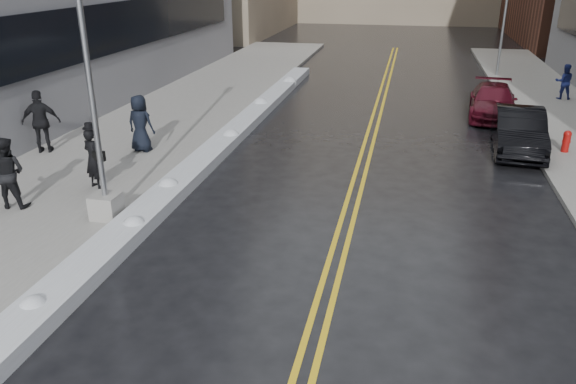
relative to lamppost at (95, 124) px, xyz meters
The scene contains 15 objects.
ground 4.62m from the lamppost, 31.22° to the right, with size 160.00×160.00×0.00m, color black.
sidewalk_west 8.72m from the lamppost, 107.03° to the left, with size 5.50×50.00×0.15m, color gray.
lane_line_left 10.12m from the lamppost, 54.77° to the left, with size 0.12×50.00×0.01m, color gold.
lane_line_right 10.29m from the lamppost, 53.36° to the left, with size 0.12×50.00×0.01m, color gold.
snow_ridge 6.50m from the lamppost, 81.94° to the left, with size 0.90×30.00×0.34m, color silver.
lamppost is the anchor object (origin of this frame).
fire_hydrant 14.81m from the lamppost, 33.04° to the left, with size 0.26×0.26×0.73m.
traffic_signal 24.98m from the lamppost, 61.79° to the left, with size 0.16×0.20×6.00m.
pedestrian_fedora 2.70m from the lamppost, 126.35° to the left, with size 0.62×0.41×1.69m, color black.
pedestrian_b 3.08m from the lamppost, behind, with size 0.90×0.70×1.85m, color black.
pedestrian_c 5.52m from the lamppost, 106.52° to the left, with size 0.92×0.60×1.89m, color black.
pedestrian_d 6.47m from the lamppost, 136.94° to the left, with size 1.21×0.50×2.07m, color black.
pedestrian_east 21.63m from the lamppost, 49.56° to the left, with size 0.77×0.60×1.59m, color navy.
car_black 13.66m from the lamppost, 37.07° to the left, with size 1.55×4.44×1.46m, color black.
car_maroon 16.77m from the lamppost, 50.88° to the left, with size 1.83×4.50×1.31m, color #450B17.
Camera 1 is at (3.75, -9.40, 5.99)m, focal length 35.00 mm.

